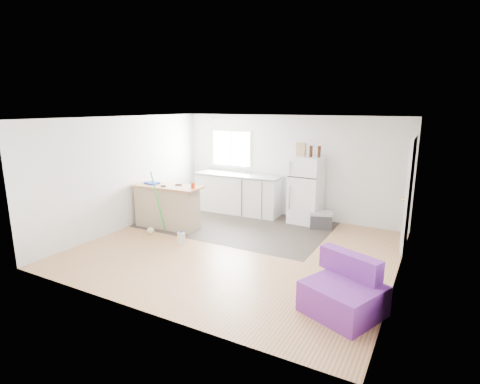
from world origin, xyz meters
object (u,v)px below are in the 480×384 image
object	(u,v)px
cooler	(321,220)
cardboard_box	(301,149)
cleaner_jug	(181,238)
bottle_left	(311,151)
bottle_right	(319,152)
red_cup	(193,185)
peninsula	(167,206)
refrigerator	(306,190)
mop	(152,223)
kitchen_cabinets	(238,193)
purple_seat	(344,293)
blue_tray	(152,183)

from	to	relation	value
cooler	cardboard_box	distance (m)	1.61
cleaner_jug	bottle_left	size ratio (longest dim) A/B	1.11
cardboard_box	cooler	bearing A→B (deg)	-21.20
bottle_right	red_cup	bearing A→B (deg)	-142.01
peninsula	cooler	size ratio (longest dim) A/B	2.76
peninsula	refrigerator	size ratio (longest dim) A/B	1.03
peninsula	mop	bearing A→B (deg)	-93.19
refrigerator	red_cup	bearing A→B (deg)	-134.89
kitchen_cabinets	mop	world-z (taller)	mop
kitchen_cabinets	cleaner_jug	distance (m)	2.49
bottle_right	peninsula	bearing A→B (deg)	-148.59
cooler	bottle_right	world-z (taller)	bottle_right
cardboard_box	bottle_left	size ratio (longest dim) A/B	1.20
cooler	purple_seat	distance (m)	3.42
cleaner_jug	bottle_left	distance (m)	3.34
mop	peninsula	bearing A→B (deg)	91.34
peninsula	mop	distance (m)	0.56
kitchen_cabinets	purple_seat	distance (m)	4.85
peninsula	red_cup	size ratio (longest dim) A/B	12.96
purple_seat	red_cup	bearing A→B (deg)	177.11
peninsula	cleaner_jug	size ratio (longest dim) A/B	5.62
cleaner_jug	cardboard_box	distance (m)	3.26
purple_seat	cardboard_box	size ratio (longest dim) A/B	3.71
refrigerator	bottle_right	xyz separation A→B (m)	(0.27, -0.05, 0.88)
bottle_left	refrigerator	bearing A→B (deg)	148.46
mop	cardboard_box	world-z (taller)	cardboard_box
refrigerator	cooler	bearing A→B (deg)	-26.31
bottle_right	blue_tray	bearing A→B (deg)	-151.63
cooler	cleaner_jug	distance (m)	3.05
purple_seat	peninsula	bearing A→B (deg)	-178.79
cooler	mop	bearing A→B (deg)	-165.33
refrigerator	red_cup	xyz separation A→B (m)	(-1.87, -1.73, 0.24)
peninsula	purple_seat	xyz separation A→B (m)	(4.23, -1.65, -0.21)
cleaner_jug	cooler	bearing A→B (deg)	57.37
blue_tray	kitchen_cabinets	bearing A→B (deg)	56.11
cooler	mop	xyz separation A→B (m)	(-2.97, -2.03, 0.04)
cooler	purple_seat	xyz separation A→B (m)	(1.26, -3.18, 0.07)
cardboard_box	bottle_left	xyz separation A→B (m)	(0.24, -0.04, -0.02)
bottle_left	cardboard_box	bearing A→B (deg)	169.53
cleaner_jug	red_cup	size ratio (longest dim) A/B	2.30
mop	bottle_left	world-z (taller)	bottle_left
bottle_left	cooler	bearing A→B (deg)	-27.90
refrigerator	cleaner_jug	size ratio (longest dim) A/B	5.49
refrigerator	purple_seat	world-z (taller)	refrigerator
cleaner_jug	cardboard_box	world-z (taller)	cardboard_box
bottle_right	refrigerator	bearing A→B (deg)	169.45
cardboard_box	bottle_right	bearing A→B (deg)	-5.07
cooler	blue_tray	size ratio (longest dim) A/B	1.88
kitchen_cabinets	cardboard_box	bearing A→B (deg)	-2.64
bottle_left	mop	bearing A→B (deg)	-139.90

